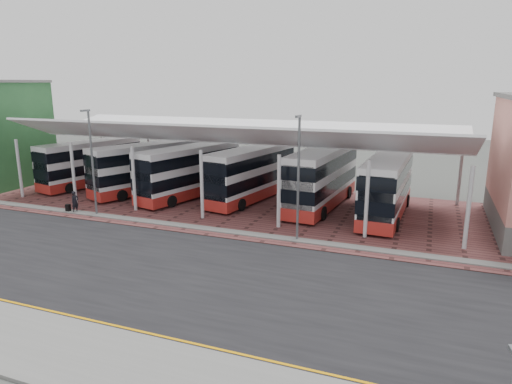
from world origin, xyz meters
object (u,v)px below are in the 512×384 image
Objects in this scene: bus_3 at (251,174)px; bus_1 at (147,168)px; bus_4 at (322,178)px; bus_5 at (387,187)px; pedestrian at (75,202)px; bus_0 at (91,163)px; bus_2 at (190,172)px.

bus_1 is at bearing -164.54° from bus_3.
bus_4 is (16.13, 0.86, 0.13)m from bus_1.
bus_5 reaches higher than bus_3.
bus_4 is 1.06× the size of bus_5.
pedestrian is at bearing -148.59° from bus_4.
pedestrian is (5.54, -8.45, -1.31)m from bus_0.
bus_5 is at bearing 11.70° from bus_0.
bus_0 is at bearing -174.46° from bus_4.
pedestrian is at bearing -112.25° from bus_2.
bus_1 is at bearing -172.27° from bus_4.
bus_0 is 11.41m from bus_2.
bus_1 is at bearing -3.27° from pedestrian.
pedestrian is (-1.33, -7.94, -1.37)m from bus_1.
bus_0 is at bearing -168.74° from bus_2.
bus_2 is 11.67m from bus_4.
bus_5 is (11.39, -1.04, 0.02)m from bus_3.
bus_2 is 1.01× the size of bus_5.
bus_3 is 6.20m from bus_4.
bus_5 is (5.19, -1.02, -0.11)m from bus_4.
bus_4 is at bearing 10.25° from bus_3.
bus_0 is at bearing -161.71° from bus_1.
bus_4 is (11.62, 1.05, 0.13)m from bus_2.
bus_5 reaches higher than bus_0.
bus_4 is (6.19, -0.02, 0.12)m from bus_3.
bus_1 is 0.94× the size of bus_4.
pedestrian is (-17.47, -8.80, -1.50)m from bus_4.
bus_5 is at bearing -6.47° from bus_4.
bus_2 is at bearing 9.55° from bus_0.
bus_1 is at bearing -167.58° from bus_2.
bus_2 is 0.96× the size of bus_4.
bus_2 reaches higher than bus_0.
bus_1 is at bearing 8.79° from bus_0.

